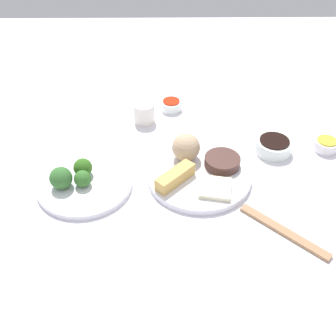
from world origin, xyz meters
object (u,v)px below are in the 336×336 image
(soy_sauce_bowl, at_px, (273,146))
(sauce_ramekin_sweet_and_sour, at_px, (171,106))
(chopsticks_pair, at_px, (284,231))
(sauce_ramekin_hot_mustard, at_px, (326,145))
(broccoli_plate, at_px, (85,184))
(teacup, at_px, (144,113))
(main_plate, at_px, (199,176))

(soy_sauce_bowl, height_order, sauce_ramekin_sweet_and_sour, soy_sauce_bowl)
(soy_sauce_bowl, bearing_deg, chopsticks_pair, 172.83)
(sauce_ramekin_sweet_and_sour, distance_m, sauce_ramekin_hot_mustard, 0.46)
(broccoli_plate, bearing_deg, teacup, -25.48)
(sauce_ramekin_sweet_and_sour, bearing_deg, main_plate, -168.88)
(broccoli_plate, distance_m, sauce_ramekin_hot_mustard, 0.64)
(sauce_ramekin_hot_mustard, distance_m, teacup, 0.51)
(broccoli_plate, distance_m, chopsticks_pair, 0.47)
(soy_sauce_bowl, height_order, chopsticks_pair, soy_sauce_bowl)
(broccoli_plate, relative_size, sauce_ramekin_sweet_and_sour, 3.71)
(main_plate, height_order, teacup, teacup)
(sauce_ramekin_hot_mustard, bearing_deg, main_plate, 108.00)
(sauce_ramekin_sweet_and_sour, height_order, teacup, teacup)
(main_plate, distance_m, sauce_ramekin_hot_mustard, 0.36)
(broccoli_plate, xyz_separation_m, teacup, (0.28, -0.13, 0.02))
(main_plate, distance_m, soy_sauce_bowl, 0.23)
(main_plate, height_order, sauce_ramekin_hot_mustard, sauce_ramekin_hot_mustard)
(main_plate, xyz_separation_m, sauce_ramekin_hot_mustard, (0.11, -0.35, 0.01))
(soy_sauce_bowl, distance_m, chopsticks_pair, 0.28)
(sauce_ramekin_sweet_and_sour, bearing_deg, broccoli_plate, 148.14)
(soy_sauce_bowl, distance_m, sauce_ramekin_sweet_and_sour, 0.34)
(broccoli_plate, height_order, soy_sauce_bowl, soy_sauce_bowl)
(teacup, bearing_deg, broccoli_plate, 154.52)
(main_plate, relative_size, broccoli_plate, 1.12)
(main_plate, bearing_deg, sauce_ramekin_hot_mustard, -72.00)
(broccoli_plate, bearing_deg, main_plate, -84.75)
(sauce_ramekin_sweet_and_sour, distance_m, teacup, 0.10)
(broccoli_plate, relative_size, chopsticks_pair, 1.08)
(main_plate, relative_size, sauce_ramekin_sweet_and_sour, 4.14)
(sauce_ramekin_hot_mustard, bearing_deg, soy_sauce_bowl, 92.73)
(sauce_ramekin_sweet_and_sour, xyz_separation_m, chopsticks_pair, (-0.49, -0.23, -0.01))
(main_plate, height_order, broccoli_plate, main_plate)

